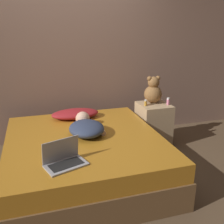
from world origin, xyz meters
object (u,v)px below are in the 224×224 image
at_px(laptop, 64,159).
at_px(bottle_amber, 146,103).
at_px(bottle_pink, 168,101).
at_px(person_lying, 86,127).
at_px(teddy_bear, 153,91).
at_px(pillow, 75,114).
at_px(bottle_orange, 146,103).

relative_size(laptop, bottle_amber, 4.56).
bearing_deg(bottle_pink, bottle_amber, 173.06).
relative_size(person_lying, teddy_bear, 1.63).
distance_m(laptop, bottle_pink, 1.92).
distance_m(teddy_bear, bottle_pink, 0.26).
height_order(pillow, laptop, laptop).
distance_m(pillow, bottle_amber, 0.98).
xyz_separation_m(person_lying, bottle_orange, (0.95, 0.49, 0.07)).
bearing_deg(bottle_pink, person_lying, -161.89).
height_order(person_lying, bottle_orange, bottle_orange).
relative_size(person_lying, bottle_orange, 9.43).
height_order(pillow, person_lying, person_lying).
xyz_separation_m(laptop, bottle_pink, (1.59, 1.06, 0.11)).
bearing_deg(bottle_orange, laptop, -138.52).
height_order(laptop, bottle_amber, laptop).
bearing_deg(bottle_amber, pillow, 174.19).
bearing_deg(pillow, bottle_pink, -6.10).
bearing_deg(bottle_amber, bottle_orange, 61.81).
xyz_separation_m(teddy_bear, bottle_pink, (0.16, -0.16, -0.12)).
relative_size(person_lying, laptop, 1.56).
distance_m(pillow, laptop, 1.23).
height_order(teddy_bear, bottle_pink, teddy_bear).
height_order(person_lying, bottle_pink, bottle_pink).
bearing_deg(bottle_amber, laptop, -139.04).
xyz_separation_m(teddy_bear, bottle_amber, (-0.16, -0.12, -0.13)).
xyz_separation_m(pillow, bottle_orange, (0.99, -0.06, 0.09)).
relative_size(pillow, bottle_orange, 9.29).
xyz_separation_m(pillow, laptop, (-0.29, -1.20, -0.01)).
distance_m(person_lying, bottle_orange, 1.08).
bearing_deg(teddy_bear, laptop, -139.63).
distance_m(teddy_bear, bottle_orange, 0.21).
distance_m(bottle_orange, bottle_amber, 0.05).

